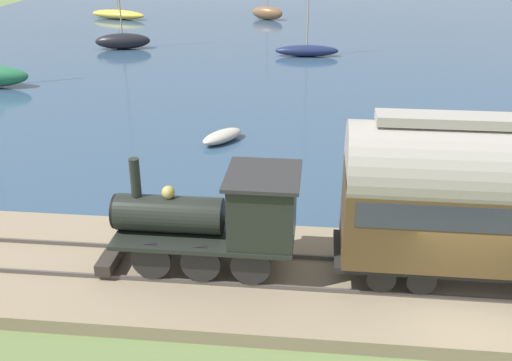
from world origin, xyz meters
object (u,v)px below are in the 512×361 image
Objects in this scene: sailboat_black at (123,40)px; sailboat_yellow at (118,14)px; rowboat_near_shore at (222,136)px; passenger_coach at (500,196)px; steam_locomotive at (223,214)px; sailboat_navy at (307,50)px; sailboat_brown at (267,13)px; rowboat_far_out at (375,171)px.

sailboat_yellow is (14.12, 4.98, -0.19)m from sailboat_black.
passenger_coach is at bearing 162.61° from rowboat_near_shore.
steam_locomotive is at bearing 90.00° from passenger_coach.
sailboat_navy is (-1.17, -14.20, -0.17)m from sailboat_black.
rowboat_near_shore is at bearing -164.10° from sailboat_black.
sailboat_yellow is at bearing 118.43° from sailboat_brown.
sailboat_black is at bearing 22.40° from steam_locomotive.
sailboat_yellow is at bearing 6.42° from sailboat_black.
passenger_coach is at bearing -90.00° from steam_locomotive.
sailboat_yellow is 2.48× the size of rowboat_near_shore.
rowboat_near_shore is (-18.58, 3.29, -0.21)m from sailboat_navy.
sailboat_navy is 3.16× the size of rowboat_far_out.
passenger_coach is at bearing -136.04° from sailboat_yellow.
sailboat_brown is at bearing 3.63° from steam_locomotive.
rowboat_near_shore is at bearing 35.01° from rowboat_far_out.
rowboat_far_out is 7.36m from rowboat_near_shore.
sailboat_black is (30.96, 19.84, -2.37)m from passenger_coach.
passenger_coach is 1.33× the size of sailboat_yellow.
steam_locomotive is at bearing 119.63° from rowboat_far_out.
sailboat_brown is 14.85m from sailboat_yellow.
rowboat_far_out is (8.05, -4.80, -1.94)m from steam_locomotive.
sailboat_yellow is 2.34× the size of rowboat_far_out.
sailboat_brown reaches higher than steam_locomotive.
steam_locomotive is 2.22× the size of rowboat_near_shore.
sailboat_black reaches higher than sailboat_brown.
sailboat_navy reaches higher than rowboat_far_out.
sailboat_black is 28.87m from rowboat_far_out.
rowboat_far_out is at bearing -175.50° from sailboat_navy.
sailboat_navy is at bearing -141.19° from sailboat_brown.
rowboat_near_shore is (11.21, 1.85, -1.84)m from steam_locomotive.
sailboat_yellow is (45.08, 17.74, -1.66)m from steam_locomotive.
sailboat_black is 1.49× the size of sailboat_brown.
sailboat_brown is at bearing -54.18° from rowboat_near_shore.
sailboat_brown is (46.25, 2.94, -1.44)m from steam_locomotive.
sailboat_black is at bearing 7.88° from rowboat_far_out.
rowboat_near_shore is at bearing -154.30° from sailboat_brown.
sailboat_black is 1.54× the size of sailboat_yellow.
sailboat_navy is at bearing 10.72° from passenger_coach.
rowboat_far_out is at bearing -171.35° from rowboat_near_shore.
sailboat_black reaches higher than sailboat_navy.
sailboat_navy is 18.87m from rowboat_near_shore.
sailboat_black is at bearing 171.20° from sailboat_brown.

